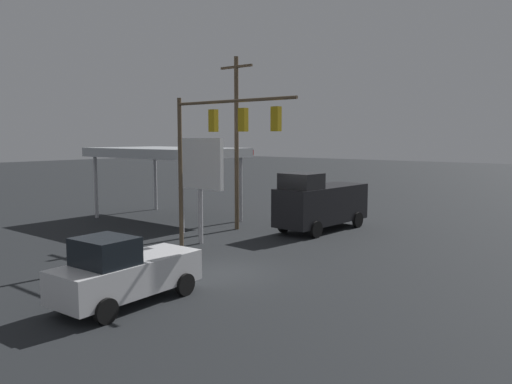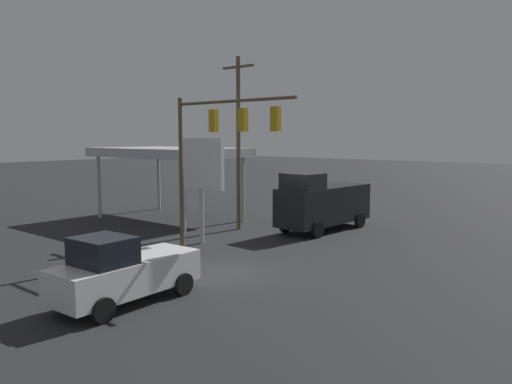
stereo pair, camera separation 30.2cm
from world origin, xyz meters
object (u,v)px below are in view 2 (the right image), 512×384
at_px(traffic_signal_assembly, 218,139).
at_px(pickup_parked, 122,271).
at_px(delivery_truck, 322,203).
at_px(price_sign, 201,167).
at_px(utility_pole, 238,140).

bearing_deg(traffic_signal_assembly, pickup_parked, 105.08).
relative_size(delivery_truck, pickup_parked, 1.31).
bearing_deg(delivery_truck, price_sign, -18.98).
bearing_deg(delivery_truck, utility_pole, -52.27).
xyz_separation_m(traffic_signal_assembly, utility_pole, (4.39, -6.31, -0.07)).
bearing_deg(utility_pole, delivery_truck, -145.79).
relative_size(traffic_signal_assembly, pickup_parked, 1.41).
height_order(traffic_signal_assembly, delivery_truck, traffic_signal_assembly).
xyz_separation_m(traffic_signal_assembly, delivery_truck, (0.20, -9.16, -3.85)).
distance_m(utility_pole, price_sign, 4.70).
bearing_deg(price_sign, delivery_truck, -112.51).
bearing_deg(pickup_parked, price_sign, -152.59).
height_order(traffic_signal_assembly, price_sign, traffic_signal_assembly).
xyz_separation_m(utility_pole, price_sign, (-1.22, 4.31, -1.42)).
xyz_separation_m(traffic_signal_assembly, price_sign, (3.16, -2.00, -1.50)).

